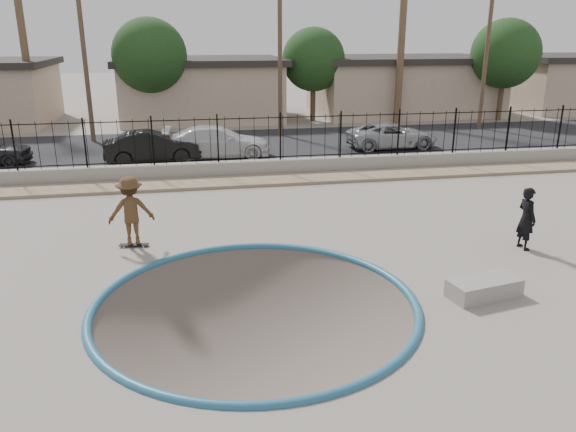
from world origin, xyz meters
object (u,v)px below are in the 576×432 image
(skater, at_px, (131,214))
(skateboard, at_px, (134,245))
(car_b, at_px, (152,146))
(videographer, at_px, (526,218))
(car_c, at_px, (218,142))
(concrete_ledge, at_px, (484,288))
(car_d, at_px, (392,136))

(skater, xyz_separation_m, skateboard, (0.00, -0.00, -0.87))
(car_b, bearing_deg, skateboard, 173.99)
(videographer, relative_size, car_b, 0.41)
(skater, xyz_separation_m, car_c, (3.01, 10.86, -0.19))
(videographer, bearing_deg, skater, 73.11)
(concrete_ledge, distance_m, car_b, 16.78)
(skater, relative_size, car_b, 0.45)
(skater, bearing_deg, car_b, -96.71)
(concrete_ledge, bearing_deg, car_c, 107.30)
(skateboard, xyz_separation_m, concrete_ledge, (7.80, -4.50, 0.15))
(videographer, bearing_deg, car_b, 33.67)
(car_b, bearing_deg, concrete_ledge, -158.15)
(car_d, bearing_deg, car_b, 93.22)
(car_d, bearing_deg, concrete_ledge, 164.87)
(car_b, xyz_separation_m, car_d, (11.50, 0.98, -0.07))
(car_d, bearing_deg, videographer, 172.81)
(concrete_ledge, relative_size, car_b, 0.39)
(skateboard, distance_m, videographer, 10.53)
(skater, height_order, concrete_ledge, skater)
(concrete_ledge, distance_m, car_c, 16.10)
(concrete_ledge, relative_size, car_c, 0.33)
(car_b, xyz_separation_m, car_c, (2.92, 0.46, 0.02))
(skater, distance_m, concrete_ledge, 9.03)
(car_c, bearing_deg, car_b, 102.20)
(videographer, relative_size, concrete_ledge, 1.06)
(skater, bearing_deg, concrete_ledge, 143.82)
(concrete_ledge, bearing_deg, skater, 150.01)
(skater, xyz_separation_m, videographer, (10.30, -2.04, -0.08))
(videographer, bearing_deg, car_d, -11.23)
(concrete_ledge, distance_m, car_d, 16.34)
(skater, bearing_deg, skateboard, 117.51)
(skater, distance_m, car_b, 10.40)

